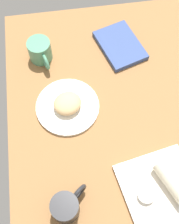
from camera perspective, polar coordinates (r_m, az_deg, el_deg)
The scene contains 9 objects.
dining_table at distance 109.02cm, azimuth 8.37°, elevation -1.46°, with size 110.00×90.00×4.00cm, color olive.
round_plate at distance 107.43cm, azimuth -4.26°, elevation 1.04°, with size 22.94×22.94×1.40cm, color white.
scone_pastry at distance 104.50cm, azimuth -4.29°, elevation 1.67°, with size 9.99×9.15×4.86cm, color tan.
square_plate at distance 99.88cm, azimuth 13.45°, elevation -14.31°, with size 23.55×23.55×1.60cm, color silver.
sauce_cup at distance 96.67cm, azimuth 10.92°, elevation -15.44°, with size 5.55×5.55×2.06cm.
breakfast_wrap at distance 97.28cm, azimuth 16.16°, elevation -12.70°, with size 6.63×6.63×14.01cm, color beige.
book_stack at distance 122.38cm, azimuth 5.93°, elevation 12.70°, with size 24.10×20.31×2.16cm.
coffee_mug at distance 92.69cm, azimuth -4.53°, elevation -17.81°, with size 10.60×11.62×9.28cm.
second_mug at distance 117.34cm, azimuth -9.53°, elevation 11.57°, with size 13.32×8.92×8.72cm.
Camera 1 is at (41.68, -22.11, 100.29)cm, focal length 47.26 mm.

